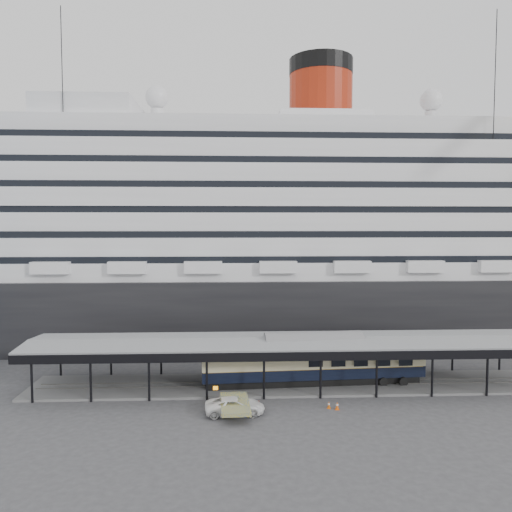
% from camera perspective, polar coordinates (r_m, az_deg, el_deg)
% --- Properties ---
extents(ground, '(200.00, 200.00, 0.00)m').
position_cam_1_polar(ground, '(52.05, 4.29, -16.28)').
color(ground, '#39393C').
rests_on(ground, ground).
extents(cruise_ship, '(130.00, 30.00, 43.90)m').
position_cam_1_polar(cruise_ship, '(80.79, 1.70, 4.09)').
color(cruise_ship, black).
rests_on(cruise_ship, ground).
extents(platform_canopy, '(56.00, 9.18, 5.30)m').
position_cam_1_polar(platform_canopy, '(56.05, 3.68, -12.27)').
color(platform_canopy, slate).
rests_on(platform_canopy, ground).
extents(port_truck, '(5.69, 2.86, 1.55)m').
position_cam_1_polar(port_truck, '(48.66, -2.42, -16.75)').
color(port_truck, white).
rests_on(port_truck, ground).
extents(pullman_carriage, '(24.52, 4.67, 23.92)m').
position_cam_1_polar(pullman_carriage, '(56.27, 6.58, -11.68)').
color(pullman_carriage, black).
rests_on(pullman_carriage, ground).
extents(traffic_cone_left, '(0.49, 0.49, 0.78)m').
position_cam_1_polar(traffic_cone_left, '(50.13, 0.34, -16.59)').
color(traffic_cone_left, red).
rests_on(traffic_cone_left, ground).
extents(traffic_cone_mid, '(0.43, 0.43, 0.78)m').
position_cam_1_polar(traffic_cone_mid, '(50.42, 9.26, -16.52)').
color(traffic_cone_mid, '#E2540C').
rests_on(traffic_cone_mid, ground).
extents(traffic_cone_right, '(0.46, 0.46, 0.70)m').
position_cam_1_polar(traffic_cone_right, '(50.63, 8.33, -16.48)').
color(traffic_cone_right, '#D1580B').
rests_on(traffic_cone_right, ground).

